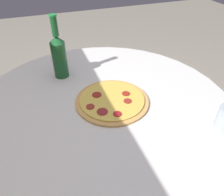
# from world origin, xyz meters

# --- Properties ---
(ground_plane) EXTENTS (8.00, 8.00, 0.00)m
(ground_plane) POSITION_xyz_m (0.00, 0.00, 0.00)
(ground_plane) COLOR gray
(table) EXTENTS (1.10, 1.10, 0.76)m
(table) POSITION_xyz_m (0.00, 0.00, 0.59)
(table) COLOR silver
(table) RESTS_ON ground_plane
(pizza) EXTENTS (0.31, 0.31, 0.02)m
(pizza) POSITION_xyz_m (-0.01, -0.04, 0.77)
(pizza) COLOR tan
(pizza) RESTS_ON table
(beer_bottle) EXTENTS (0.07, 0.07, 0.30)m
(beer_bottle) POSITION_xyz_m (0.27, 0.12, 0.87)
(beer_bottle) COLOR #195628
(beer_bottle) RESTS_ON table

